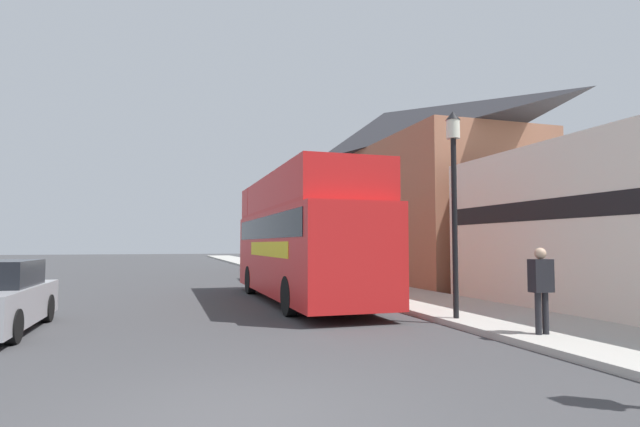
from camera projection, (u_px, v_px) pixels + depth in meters
ground_plane at (179, 281)px, 25.27m from camera, size 144.00×144.00×0.00m
sidewalk at (332, 281)px, 24.56m from camera, size 3.35×108.00×0.14m
brick_terrace_rear at (385, 193)px, 29.89m from camera, size 6.00×21.84×9.83m
tour_bus at (300, 245)px, 16.44m from camera, size 2.53×10.30×4.06m
parked_car_ahead_of_bus at (271, 268)px, 25.19m from camera, size 1.89×4.67×1.46m
pedestrian_second at (541, 282)px, 9.72m from camera, size 0.44×0.24×1.68m
lamp_post_nearest at (454, 175)px, 11.98m from camera, size 0.35×0.35×4.96m
lamp_post_second at (339, 207)px, 19.83m from camera, size 0.35×0.35×4.69m
lamp_post_third at (293, 218)px, 27.76m from camera, size 0.35×0.35×4.66m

